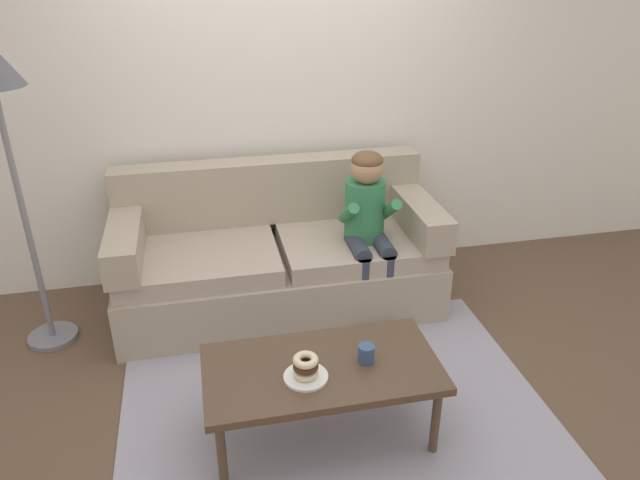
{
  "coord_description": "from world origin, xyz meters",
  "views": [
    {
      "loc": [
        -0.6,
        -2.7,
        2.25
      ],
      "look_at": [
        0.08,
        0.45,
        0.65
      ],
      "focal_mm": 33.61,
      "sensor_mm": 36.0,
      "label": 1
    }
  ],
  "objects_px": {
    "coffee_table": "(322,373)",
    "person_child": "(368,219)",
    "donut": "(306,372)",
    "mug": "(366,354)",
    "couch": "(278,258)"
  },
  "relations": [
    {
      "from": "coffee_table",
      "to": "couch",
      "type": "bearing_deg",
      "value": 90.91
    },
    {
      "from": "person_child",
      "to": "donut",
      "type": "xyz_separation_m",
      "value": [
        -0.63,
        -1.16,
        -0.21
      ]
    },
    {
      "from": "couch",
      "to": "coffee_table",
      "type": "bearing_deg",
      "value": -89.09
    },
    {
      "from": "person_child",
      "to": "donut",
      "type": "distance_m",
      "value": 1.34
    },
    {
      "from": "mug",
      "to": "donut",
      "type": "bearing_deg",
      "value": -168.78
    },
    {
      "from": "coffee_table",
      "to": "mug",
      "type": "relative_size",
      "value": 12.63
    },
    {
      "from": "couch",
      "to": "mug",
      "type": "xyz_separation_m",
      "value": [
        0.24,
        -1.31,
        0.14
      ]
    },
    {
      "from": "couch",
      "to": "mug",
      "type": "bearing_deg",
      "value": -79.68
    },
    {
      "from": "mug",
      "to": "person_child",
      "type": "bearing_deg",
      "value": 73.69
    },
    {
      "from": "coffee_table",
      "to": "person_child",
      "type": "xyz_separation_m",
      "value": [
        0.54,
        1.09,
        0.28
      ]
    },
    {
      "from": "donut",
      "to": "mug",
      "type": "distance_m",
      "value": 0.32
    },
    {
      "from": "person_child",
      "to": "mug",
      "type": "distance_m",
      "value": 1.16
    },
    {
      "from": "donut",
      "to": "mug",
      "type": "height_order",
      "value": "mug"
    },
    {
      "from": "person_child",
      "to": "mug",
      "type": "height_order",
      "value": "person_child"
    },
    {
      "from": "mug",
      "to": "couch",
      "type": "bearing_deg",
      "value": 100.32
    }
  ]
}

